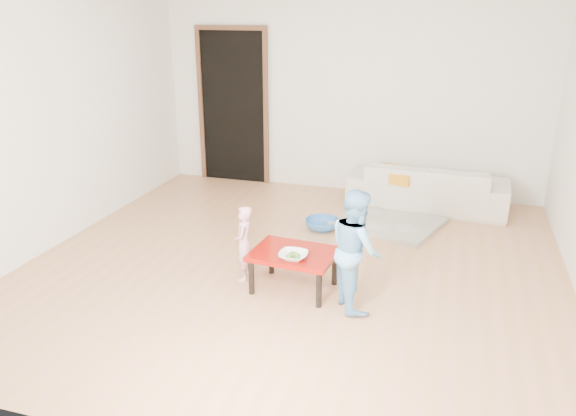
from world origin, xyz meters
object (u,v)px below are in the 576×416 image
at_px(red_table, 294,270).
at_px(child_blue, 356,249).
at_px(child_pink, 244,243).
at_px(sofa, 428,186).
at_px(basin, 322,224).
at_px(bowl, 293,256).

height_order(red_table, child_blue, child_blue).
bearing_deg(child_pink, sofa, 138.24).
height_order(child_pink, basin, child_pink).
distance_m(child_pink, basin, 1.45).
xyz_separation_m(bowl, child_pink, (-0.52, 0.21, -0.04)).
distance_m(red_table, basin, 1.44).
bearing_deg(child_blue, sofa, -38.65).
distance_m(red_table, bowl, 0.25).
relative_size(red_table, bowl, 2.97).
relative_size(red_table, child_pink, 1.02).
height_order(child_blue, basin, child_blue).
xyz_separation_m(red_table, child_blue, (0.56, -0.12, 0.33)).
distance_m(sofa, bowl, 2.82).
height_order(sofa, basin, sofa).
xyz_separation_m(child_blue, basin, (-0.64, 1.55, -0.44)).
height_order(red_table, child_pink, child_pink).
bearing_deg(child_blue, child_pink, 49.94).
xyz_separation_m(bowl, basin, (-0.13, 1.57, -0.33)).
height_order(bowl, basin, bowl).
bearing_deg(basin, sofa, 45.92).
relative_size(child_blue, basin, 2.65).
bearing_deg(bowl, sofa, 70.79).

